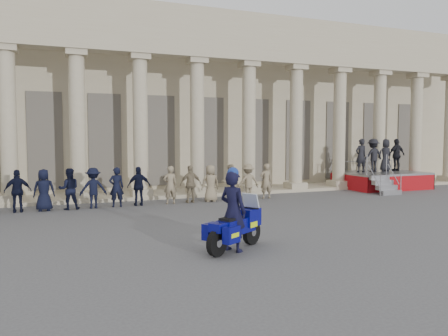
# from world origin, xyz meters

# --- Properties ---
(ground) EXTENTS (90.00, 90.00, 0.00)m
(ground) POSITION_xyz_m (0.00, 0.00, 0.00)
(ground) COLOR #49494C
(ground) RESTS_ON ground
(building) EXTENTS (40.00, 12.50, 9.00)m
(building) POSITION_xyz_m (-0.00, 14.74, 4.52)
(building) COLOR tan
(building) RESTS_ON ground
(officer_rank) EXTENTS (17.66, 0.59, 1.56)m
(officer_rank) POSITION_xyz_m (-4.90, 6.15, 0.78)
(officer_rank) COLOR black
(officer_rank) RESTS_ON ground
(reviewing_stand) EXTENTS (4.31, 4.12, 2.64)m
(reviewing_stand) POSITION_xyz_m (11.45, 7.50, 1.38)
(reviewing_stand) COLOR gray
(reviewing_stand) RESTS_ON ground
(motorcycle) EXTENTS (1.81, 1.37, 1.31)m
(motorcycle) POSITION_xyz_m (-0.82, -1.58, 0.57)
(motorcycle) COLOR black
(motorcycle) RESTS_ON ground
(rider) EXTENTS (0.76, 0.84, 2.01)m
(rider) POSITION_xyz_m (-0.92, -1.64, 0.99)
(rider) COLOR black
(rider) RESTS_ON ground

